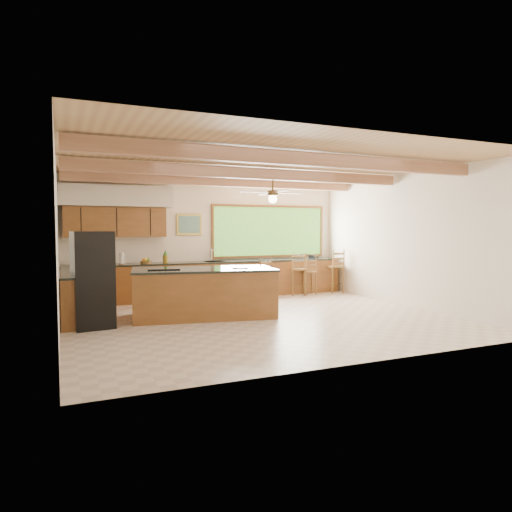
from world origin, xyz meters
name	(u,v)px	position (x,y,z in m)	size (l,w,h in m)	color
ground	(260,318)	(0.00, 0.00, 0.00)	(7.20, 7.20, 0.00)	beige
room_shell	(240,206)	(-0.17, 0.65, 2.21)	(7.27, 6.54, 3.02)	silver
counter_run	(186,282)	(-0.82, 2.52, 0.46)	(7.12, 3.10, 1.24)	brown
island	(204,292)	(-0.96, 0.60, 0.48)	(2.94, 1.76, 0.98)	brown
refrigerator	(93,280)	(-3.05, 0.40, 0.85)	(0.73, 0.71, 1.70)	black
bar_stool_a	(263,277)	(0.74, 1.54, 0.63)	(0.44, 0.44, 1.06)	brown
bar_stool_b	(299,270)	(2.17, 2.39, 0.67)	(0.53, 0.54, 1.12)	brown
bar_stool_c	(310,273)	(2.50, 2.40, 0.58)	(0.39, 0.39, 0.98)	brown
bar_stool_d	(336,267)	(3.30, 2.39, 0.70)	(0.44, 0.44, 1.18)	brown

